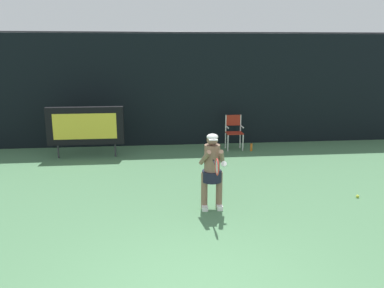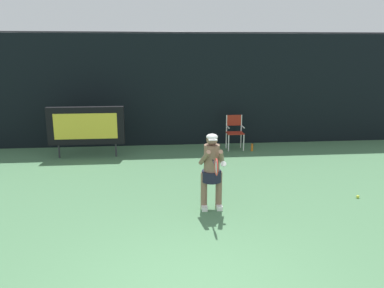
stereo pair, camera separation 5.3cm
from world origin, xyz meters
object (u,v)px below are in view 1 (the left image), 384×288
umpire_chair (234,130)px  tennis_ball_loose (358,196)px  tennis_player (212,168)px  tennis_racket (217,167)px  water_bottle (251,147)px  scoreboard (85,126)px

umpire_chair → tennis_ball_loose: bearing=-68.1°
tennis_player → tennis_racket: (-0.02, -0.64, 0.22)m
tennis_racket → tennis_ball_loose: 3.52m
umpire_chair → water_bottle: 0.77m
scoreboard → umpire_chair: 4.56m
scoreboard → tennis_ball_loose: size_ratio=32.35×
water_bottle → tennis_ball_loose: 4.35m
scoreboard → tennis_ball_loose: bearing=-31.9°
umpire_chair → tennis_racket: tennis_racket is taller
water_bottle → umpire_chair: bearing=147.5°
tennis_player → tennis_racket: size_ratio=2.55×
scoreboard → umpire_chair: (4.51, 0.54, -0.33)m
umpire_chair → tennis_player: (-1.43, -4.71, 0.23)m
scoreboard → tennis_player: size_ratio=1.43×
water_bottle → tennis_ball_loose: water_bottle is taller
umpire_chair → tennis_racket: bearing=-105.1°
umpire_chair → tennis_ball_loose: umpire_chair is taller
water_bottle → tennis_player: 4.85m
scoreboard → tennis_racket: size_ratio=3.65×
tennis_player → water_bottle: bearing=66.3°
tennis_ball_loose → scoreboard: bearing=148.1°
scoreboard → water_bottle: scoreboard is taller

